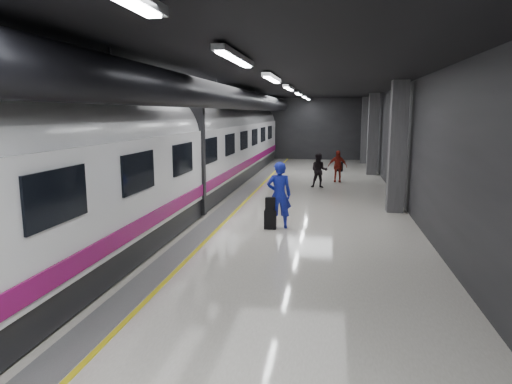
{
  "coord_description": "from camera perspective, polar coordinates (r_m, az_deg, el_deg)",
  "views": [
    {
      "loc": [
        2.35,
        -14.25,
        3.41
      ],
      "look_at": [
        0.33,
        -2.16,
        1.28
      ],
      "focal_mm": 32.0,
      "sensor_mm": 36.0,
      "label": 1
    }
  ],
  "objects": [
    {
      "name": "train",
      "position": [
        15.37,
        -11.93,
        4.62
      ],
      "size": [
        3.05,
        38.0,
        4.05
      ],
      "color": "black",
      "rests_on": "ground"
    },
    {
      "name": "platform_hall",
      "position": [
        15.44,
        -0.34,
        10.31
      ],
      "size": [
        10.02,
        40.02,
        4.51
      ],
      "color": "black",
      "rests_on": "ground"
    },
    {
      "name": "shoulder_bag",
      "position": [
        13.47,
        1.79,
        -1.47
      ],
      "size": [
        0.3,
        0.17,
        0.38
      ],
      "primitive_type": "cube",
      "rotation": [
        0.0,
        0.0,
        0.05
      ],
      "color": "black",
      "rests_on": "suitcase_main"
    },
    {
      "name": "suitcase_far",
      "position": [
        27.53,
        10.36,
        3.15
      ],
      "size": [
        0.45,
        0.38,
        0.56
      ],
      "primitive_type": "cube",
      "rotation": [
        0.0,
        0.0,
        -0.41
      ],
      "color": "black",
      "rests_on": "ground"
    },
    {
      "name": "traveler_main",
      "position": [
        13.6,
        2.9,
        -0.37
      ],
      "size": [
        0.8,
        0.59,
        2.0
      ],
      "primitive_type": "imported",
      "rotation": [
        0.0,
        0.0,
        3.31
      ],
      "color": "#1C1DD4",
      "rests_on": "ground"
    },
    {
      "name": "ground",
      "position": [
        14.84,
        0.13,
        -3.45
      ],
      "size": [
        40.0,
        40.0,
        0.0
      ],
      "primitive_type": "plane",
      "color": "white",
      "rests_on": "ground"
    },
    {
      "name": "suitcase_main",
      "position": [
        13.6,
        1.8,
        -3.44
      ],
      "size": [
        0.36,
        0.23,
        0.58
      ],
      "primitive_type": "cube",
      "rotation": [
        0.0,
        0.0,
        0.02
      ],
      "color": "black",
      "rests_on": "ground"
    },
    {
      "name": "traveler_far_b",
      "position": [
        23.22,
        10.15,
        3.2
      ],
      "size": [
        0.94,
        0.43,
        1.58
      ],
      "primitive_type": "imported",
      "rotation": [
        0.0,
        0.0,
        -0.05
      ],
      "color": "maroon",
      "rests_on": "ground"
    },
    {
      "name": "traveler_far_a",
      "position": [
        21.22,
        7.9,
        2.67
      ],
      "size": [
        0.79,
        0.62,
        1.59
      ],
      "primitive_type": "imported",
      "rotation": [
        0.0,
        0.0,
        -0.02
      ],
      "color": "black",
      "rests_on": "ground"
    }
  ]
}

